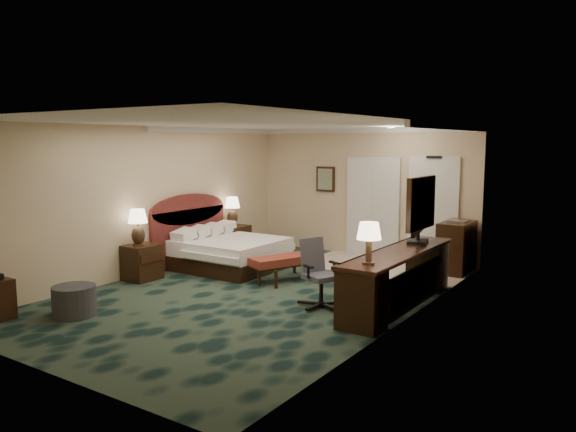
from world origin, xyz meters
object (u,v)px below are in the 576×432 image
Objects in this scene: ottoman at (74,301)px; tv at (418,218)px; lamp_far at (232,211)px; bed at (231,254)px; nightstand_far at (234,241)px; minibar at (456,247)px; nightstand_near at (142,262)px; bed_bench at (286,268)px; lamp_near at (138,227)px; desk at (398,279)px; desk_chair at (321,274)px.

tv is (3.58, 3.66, 1.03)m from ottoman.
tv is at bearing -10.70° from lamp_far.
tv is at bearing 2.36° from bed.
lamp_far is at bearing 159.68° from nightstand_far.
nightstand_far is 1.09× the size of ottoman.
lamp_far is at bearing -166.50° from minibar.
nightstand_near is 0.48× the size of bed_bench.
lamp_far reaches higher than minibar.
minibar reaches higher than bed_bench.
bed_bench is 1.24× the size of tv.
tv is at bearing 21.65° from lamp_near.
desk is at bearing -102.15° from tv.
lamp_near is 1.04× the size of lamp_far.
bed_bench is at bearing 169.73° from desk.
ottoman is 0.62× the size of minibar.
ottoman is 0.59× the size of desk_chair.
nightstand_near reaches higher than bed_bench.
lamp_near is at bearing -90.61° from nightstand_far.
bed_bench is 1.36× the size of minibar.
bed is at bearing 91.26° from ottoman.
desk reaches higher than nightstand_near.
desk is (4.43, -1.59, -0.54)m from lamp_far.
tv is (0.00, 0.75, 0.82)m from desk.
lamp_far is 1.03× the size of ottoman.
desk is 1.11m from tv.
bed_bench is (2.13, 1.37, -0.09)m from nightstand_near.
nightstand_far is at bearing 126.71° from bed.
tv is at bearing -10.61° from nightstand_far.
nightstand_far is 1.03× the size of lamp_near.
nightstand_far reaches higher than bed.
nightstand_far is at bearing 169.26° from desk_chair.
lamp_far is 0.61× the size of desk_chair.
nightstand_far reaches higher than bed_bench.
lamp_near is 0.49× the size of bed_bench.
desk_chair reaches higher than ottoman.
lamp_near is 1.07× the size of ottoman.
nightstand_far is 0.22× the size of desk.
tv reaches higher than bed_bench.
bed_bench is 2.51m from tv.
desk_chair reaches higher than bed_bench.
bed_bench is at bearing -28.70° from nightstand_far.
desk_chair is at bearing -15.37° from bed_bench.
lamp_far is at bearing 157.16° from tv.
lamp_near reaches higher than nightstand_far.
minibar reaches higher than bed.
nightstand_near is at bearing -152.90° from desk_chair.
tv is (4.41, 1.75, 0.31)m from lamp_near.
lamp_far is (-0.01, 2.59, 0.02)m from lamp_near.
bed_bench is at bearing -135.66° from minibar.
tv reaches higher than lamp_far.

